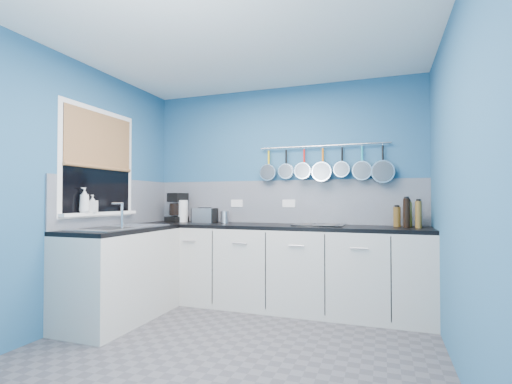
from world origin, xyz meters
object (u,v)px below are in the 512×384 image
Objects in this scene: coffee_maker at (177,207)px; canister at (225,217)px; toaster at (205,215)px; soap_bottle_b at (93,204)px; soap_bottle_a at (84,200)px; hob at (319,225)px; paper_towel at (183,211)px.

coffee_maker is 0.67m from canister.
coffee_maker reaches higher than toaster.
soap_bottle_b is at bearing -129.55° from canister.
soap_bottle_a is 2.36m from hob.
hob is at bearing -1.04° from canister.
toaster is at bearing 178.38° from hob.
soap_bottle_a is 0.89× the size of paper_towel.
paper_towel is 1.95× the size of canister.
coffee_maker is (0.25, 1.23, -0.09)m from soap_bottle_a.
soap_bottle_a is at bearing -84.49° from coffee_maker.
toaster is 0.27m from canister.
paper_towel reaches higher than hob.
soap_bottle_a is 1.39× the size of soap_bottle_b.
canister is (0.91, 1.10, -0.17)m from soap_bottle_b.
soap_bottle_b is at bearing -119.98° from toaster.
soap_bottle_a reaches higher than soap_bottle_b.
soap_bottle_b reaches higher than hob.
soap_bottle_a is 0.46× the size of hob.
canister is at bearing 14.13° from coffee_maker.
soap_bottle_b is at bearing -106.81° from paper_towel.
paper_towel is 1.69m from hob.
paper_towel is at bearing 177.80° from canister.
coffee_maker reaches higher than hob.
hob is at bearing 15.14° from coffee_maker.
hob is (1.68, -0.04, -0.13)m from paper_towel.
soap_bottle_a is 1.74× the size of canister.
paper_towel is 0.30m from toaster.
soap_bottle_b is 1.30m from toaster.
soap_bottle_b is at bearing -85.49° from coffee_maker.
coffee_maker reaches higher than paper_towel.
canister is at bearing 52.95° from soap_bottle_a.
canister is 1.11m from hob.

